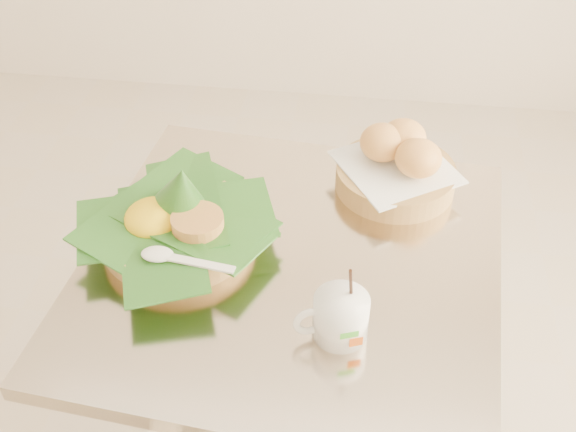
# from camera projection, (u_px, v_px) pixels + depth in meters

# --- Properties ---
(cafe_table) EXTENTS (0.76, 0.76, 0.75)m
(cafe_table) POSITION_uv_depth(u_px,v_px,m) (291.00, 344.00, 1.37)
(cafe_table) COLOR gray
(cafe_table) RESTS_ON floor
(rice_basket) EXTENTS (0.34, 0.34, 0.17)m
(rice_basket) POSITION_uv_depth(u_px,v_px,m) (176.00, 220.00, 1.24)
(rice_basket) COLOR tan
(rice_basket) RESTS_ON cafe_table
(bread_basket) EXTENTS (0.27, 0.27, 0.12)m
(bread_basket) POSITION_uv_depth(u_px,v_px,m) (398.00, 165.00, 1.36)
(bread_basket) COLOR tan
(bread_basket) RESTS_ON cafe_table
(coffee_mug) EXTENTS (0.11, 0.09, 0.15)m
(coffee_mug) POSITION_uv_depth(u_px,v_px,m) (339.00, 316.00, 1.08)
(coffee_mug) COLOR white
(coffee_mug) RESTS_ON cafe_table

